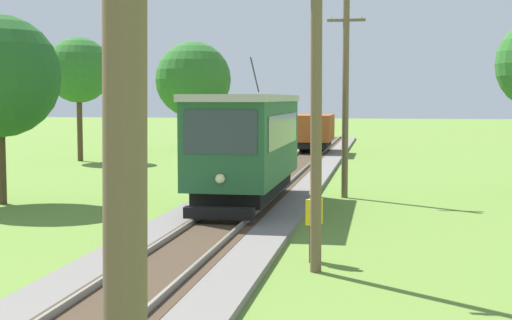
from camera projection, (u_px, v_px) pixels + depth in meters
The scene contains 9 objects.
red_tram at pixel (247, 144), 24.42m from camera, with size 2.60×8.54×4.79m.
freight_car at pixel (314, 131), 48.37m from camera, with size 2.40×5.20×2.31m.
utility_pole_foreground at pixel (125, 32), 3.89m from camera, with size 1.40×0.54×7.91m.
utility_pole_near_tram at pixel (316, 107), 15.20m from camera, with size 1.40×0.52×6.84m.
utility_pole_mid at pixel (345, 95), 27.04m from camera, with size 1.40×0.29×7.46m.
gravel_pile at pixel (241, 142), 52.33m from camera, with size 3.03×3.03×1.18m, color gray.
track_worker at pixel (314, 219), 16.48m from camera, with size 0.36×0.44×1.78m.
tree_right_near at pixel (193, 80), 53.33m from camera, with size 5.52×5.52×7.84m.
tree_right_far at pixel (79, 70), 42.89m from camera, with size 3.84×3.84×7.29m.
Camera 1 is at (4.47, -7.18, 3.70)m, focal length 51.29 mm.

